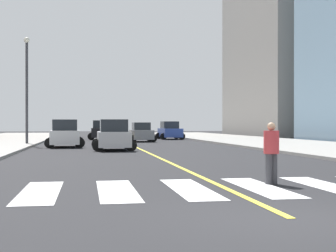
# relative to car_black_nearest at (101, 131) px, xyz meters

# --- Properties ---
(ground_plane) EXTENTS (220.00, 220.00, 0.00)m
(ground_plane) POSITION_rel_car_black_nearest_xyz_m (1.89, -43.86, -0.95)
(ground_plane) COLOR black
(crosswalk_paint) EXTENTS (13.50, 4.00, 0.01)m
(crosswalk_paint) POSITION_rel_car_black_nearest_xyz_m (1.89, -39.86, -0.94)
(crosswalk_paint) COLOR silver
(crosswalk_paint) RESTS_ON ground
(lane_divider_paint) EXTENTS (0.16, 80.00, 0.01)m
(lane_divider_paint) POSITION_rel_car_black_nearest_xyz_m (1.89, -3.86, -0.94)
(lane_divider_paint) COLOR yellow
(lane_divider_paint) RESTS_ON ground
(parking_garage_concrete) EXTENTS (18.00, 24.00, 30.23)m
(parking_garage_concrete) POSITION_rel_car_black_nearest_xyz_m (29.99, 15.26, 14.17)
(parking_garage_concrete) COLOR gray
(parking_garage_concrete) RESTS_ON ground
(car_black_nearest) EXTENTS (2.91, 4.59, 2.03)m
(car_black_nearest) POSITION_rel_car_black_nearest_xyz_m (0.00, 0.00, 0.00)
(car_black_nearest) COLOR black
(car_black_nearest) RESTS_ON ground
(car_gray_second) EXTENTS (2.55, 4.04, 1.79)m
(car_gray_second) POSITION_rel_car_black_nearest_xyz_m (3.49, -6.73, -0.11)
(car_gray_second) COLOR slate
(car_gray_second) RESTS_ON ground
(car_silver_third) EXTENTS (2.66, 4.26, 1.90)m
(car_silver_third) POSITION_rel_car_black_nearest_xyz_m (0.11, -21.46, -0.06)
(car_silver_third) COLOR #B7B7BC
(car_silver_third) RESTS_ON ground
(car_white_fourth) EXTENTS (2.80, 4.40, 1.94)m
(car_white_fourth) POSITION_rel_car_black_nearest_xyz_m (-3.04, -16.82, -0.04)
(car_white_fourth) COLOR silver
(car_white_fourth) RESTS_ON ground
(car_blue_fifth) EXTENTS (2.80, 4.39, 1.93)m
(car_blue_fifth) POSITION_rel_car_black_nearest_xyz_m (7.35, 0.01, -0.04)
(car_blue_fifth) COLOR #2D479E
(car_blue_fifth) RESTS_ON ground
(pedestrian_crossing) EXTENTS (0.41, 0.41, 1.65)m
(pedestrian_crossing) POSITION_rel_car_black_nearest_xyz_m (3.33, -39.30, -0.04)
(pedestrian_crossing) COLOR #38383D
(pedestrian_crossing) RESTS_ON ground
(street_lamp) EXTENTS (0.44, 0.44, 8.16)m
(street_lamp) POSITION_rel_car_black_nearest_xyz_m (-6.07, -13.06, 3.97)
(street_lamp) COLOR #38383D
(street_lamp) RESTS_ON sidewalk_kerb_west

